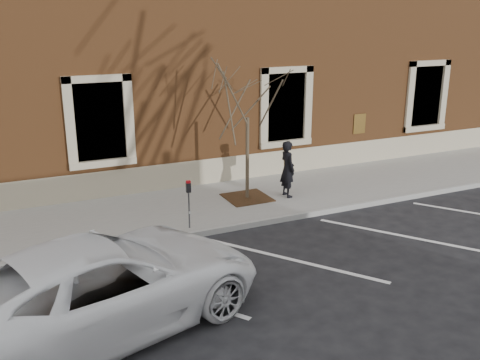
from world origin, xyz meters
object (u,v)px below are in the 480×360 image
white_truck (100,285)px  sapling (248,94)px  man (288,169)px  parking_meter (189,195)px

white_truck → sapling: bearing=-63.4°
man → white_truck: bearing=126.9°
white_truck → man: bearing=-71.1°
sapling → parking_meter: bearing=-147.8°
man → parking_meter: size_ratio=1.35×
parking_meter → white_truck: white_truck is taller
man → sapling: sapling is taller
parking_meter → white_truck: 4.41m
man → parking_meter: man is taller
man → parking_meter: 3.63m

